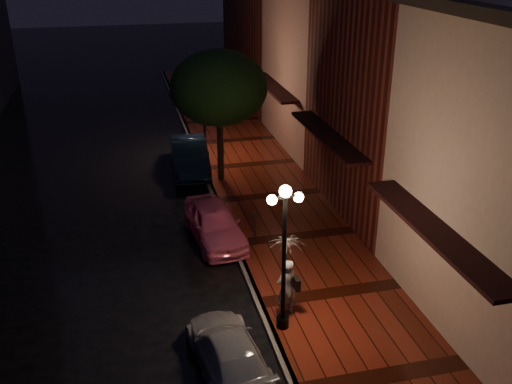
{
  "coord_description": "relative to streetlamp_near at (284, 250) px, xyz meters",
  "views": [
    {
      "loc": [
        -3.42,
        -17.55,
        10.1
      ],
      "look_at": [
        1.14,
        1.48,
        1.4
      ],
      "focal_mm": 40.0,
      "sensor_mm": 36.0,
      "label": 1
    }
  ],
  "objects": [
    {
      "name": "parking_meter",
      "position": [
        0.36,
        4.87,
        -1.7
      ],
      "size": [
        0.12,
        0.09,
        1.24
      ],
      "rotation": [
        0.0,
        0.0,
        0.09
      ],
      "color": "black",
      "rests_on": "sidewalk"
    },
    {
      "name": "navy_car",
      "position": [
        -0.95,
        12.67,
        -1.83
      ],
      "size": [
        1.85,
        4.73,
        1.54
      ],
      "primitive_type": "imported",
      "rotation": [
        0.0,
        0.0,
        -0.05
      ],
      "color": "black",
      "rests_on": "ground"
    },
    {
      "name": "storefront_far",
      "position": [
        6.65,
        15.0,
        1.9
      ],
      "size": [
        5.0,
        8.0,
        9.0
      ],
      "primitive_type": "cube",
      "color": "#8C5951",
      "rests_on": "ground"
    },
    {
      "name": "sidewalk",
      "position": [
        1.9,
        5.0,
        -2.53
      ],
      "size": [
        4.5,
        60.0,
        0.15
      ],
      "primitive_type": "cube",
      "color": "#43160C",
      "rests_on": "ground"
    },
    {
      "name": "streetlamp_far",
      "position": [
        0.0,
        14.0,
        0.0
      ],
      "size": [
        0.96,
        0.36,
        4.31
      ],
      "color": "black",
      "rests_on": "sidewalk"
    },
    {
      "name": "storefront_mid",
      "position": [
        6.65,
        7.0,
        2.9
      ],
      "size": [
        5.0,
        8.0,
        11.0
      ],
      "primitive_type": "cube",
      "color": "#511914",
      "rests_on": "ground"
    },
    {
      "name": "street_tree",
      "position": [
        0.26,
        10.99,
        1.64
      ],
      "size": [
        4.16,
        4.16,
        5.8
      ],
      "color": "black",
      "rests_on": "sidewalk"
    },
    {
      "name": "curb",
      "position": [
        -0.35,
        5.0,
        -2.53
      ],
      "size": [
        0.25,
        60.0,
        0.15
      ],
      "primitive_type": "cube",
      "color": "#595451",
      "rests_on": "ground"
    },
    {
      "name": "silver_car",
      "position": [
        -1.77,
        -1.16,
        -2.04
      ],
      "size": [
        1.96,
        3.98,
        1.11
      ],
      "primitive_type": "imported",
      "rotation": [
        0.0,
        0.0,
        3.25
      ],
      "color": "#9999A0",
      "rests_on": "ground"
    },
    {
      "name": "ground",
      "position": [
        -0.35,
        5.0,
        -2.6
      ],
      "size": [
        120.0,
        120.0,
        0.0
      ],
      "primitive_type": "plane",
      "color": "black",
      "rests_on": "ground"
    },
    {
      "name": "woman_with_umbrella",
      "position": [
        0.25,
        0.55,
        -0.8
      ],
      "size": [
        1.04,
        1.06,
        2.5
      ],
      "rotation": [
        0.0,
        0.0,
        3.51
      ],
      "color": "white",
      "rests_on": "sidewalk"
    },
    {
      "name": "pink_car",
      "position": [
        -0.95,
        5.67,
        -1.9
      ],
      "size": [
        2.08,
        4.24,
        1.39
      ],
      "primitive_type": "imported",
      "rotation": [
        0.0,
        0.0,
        0.11
      ],
      "color": "#E45E88",
      "rests_on": "ground"
    },
    {
      "name": "streetlamp_near",
      "position": [
        0.0,
        0.0,
        0.0
      ],
      "size": [
        0.96,
        0.36,
        4.31
      ],
      "color": "black",
      "rests_on": "sidewalk"
    },
    {
      "name": "storefront_extra",
      "position": [
        6.65,
        25.0,
        2.4
      ],
      "size": [
        5.0,
        12.0,
        10.0
      ],
      "primitive_type": "cube",
      "color": "#511914",
      "rests_on": "ground"
    }
  ]
}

